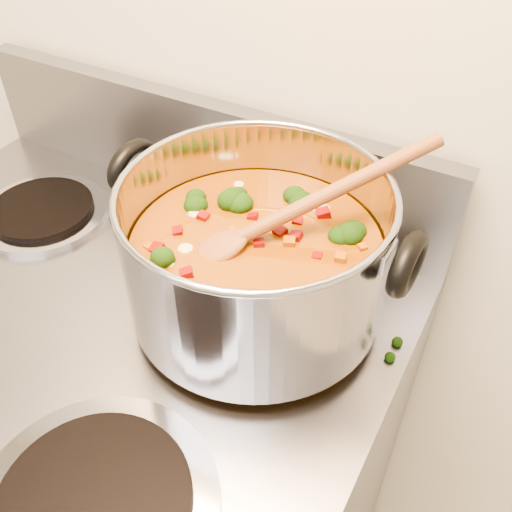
{
  "coord_description": "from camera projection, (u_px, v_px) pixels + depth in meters",
  "views": [
    {
      "loc": [
        0.42,
        0.88,
        1.44
      ],
      "look_at": [
        0.19,
        1.3,
        1.01
      ],
      "focal_mm": 40.0,
      "sensor_mm": 36.0,
      "label": 1
    }
  ],
  "objects": [
    {
      "name": "electric_range",
      "position": [
        123.0,
        497.0,
        0.99
      ],
      "size": [
        0.76,
        0.69,
        1.08
      ],
      "color": "gray",
      "rests_on": "ground"
    },
    {
      "name": "stockpot",
      "position": [
        256.0,
        256.0,
        0.64
      ],
      "size": [
        0.35,
        0.3,
        0.18
      ],
      "rotation": [
        0.0,
        0.0,
        -0.02
      ],
      "color": "#AAAAB2",
      "rests_on": "electric_range"
    },
    {
      "name": "wooden_spoon",
      "position": [
        273.0,
        221.0,
        0.62
      ],
      "size": [
        0.23,
        0.23,
        0.13
      ],
      "rotation": [
        0.0,
        0.0,
        0.79
      ],
      "color": "brown",
      "rests_on": "stockpot"
    },
    {
      "name": "cooktop_crumbs",
      "position": [
        185.0,
        298.0,
        0.72
      ],
      "size": [
        0.28,
        0.32,
        0.01
      ],
      "color": "black",
      "rests_on": "electric_range"
    }
  ]
}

